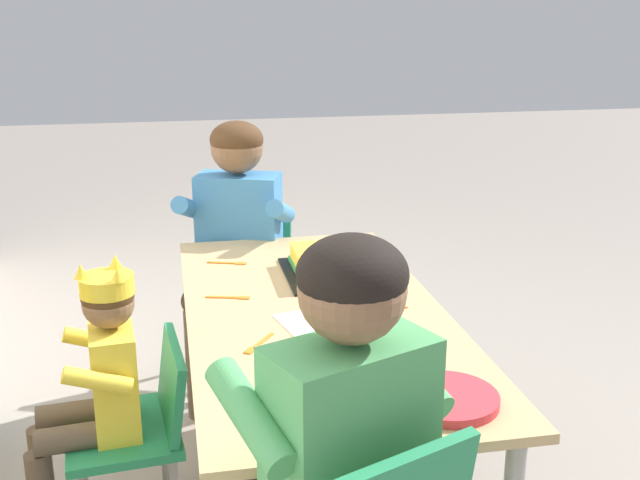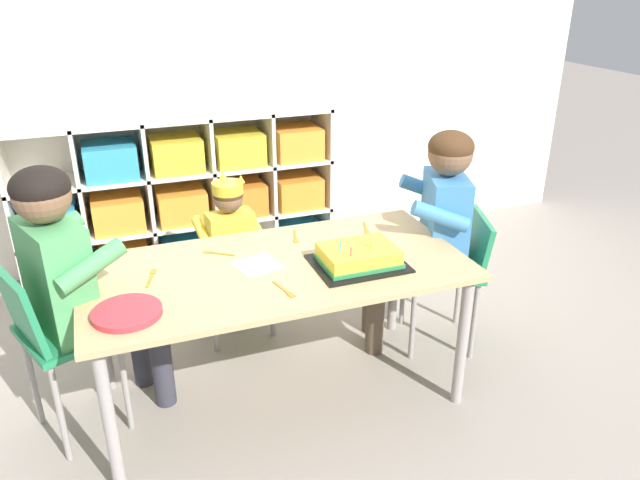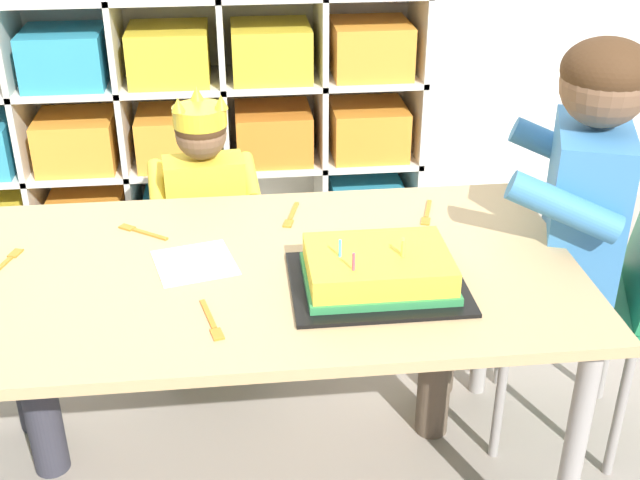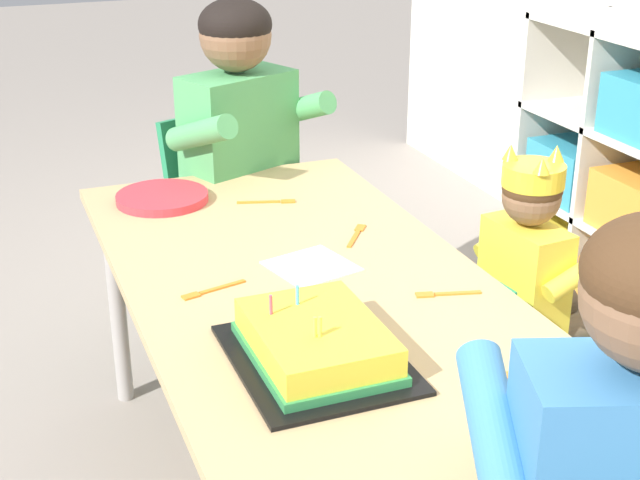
{
  "view_description": "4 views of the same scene",
  "coord_description": "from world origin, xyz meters",
  "px_view_note": "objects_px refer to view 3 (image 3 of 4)",
  "views": [
    {
      "loc": [
        -1.98,
        0.38,
        1.42
      ],
      "look_at": [
        0.18,
        -0.05,
        0.75
      ],
      "focal_mm": 43.76,
      "sensor_mm": 36.0,
      "label": 1
    },
    {
      "loc": [
        -0.57,
        -2.0,
        1.64
      ],
      "look_at": [
        0.17,
        -0.01,
        0.69
      ],
      "focal_mm": 34.2,
      "sensor_mm": 36.0,
      "label": 2
    },
    {
      "loc": [
        0.03,
        -1.46,
        1.43
      ],
      "look_at": [
        0.19,
        -0.02,
        0.67
      ],
      "focal_mm": 45.63,
      "sensor_mm": 36.0,
      "label": 3
    },
    {
      "loc": [
        1.57,
        -0.59,
        1.4
      ],
      "look_at": [
        0.22,
        -0.06,
        0.79
      ],
      "focal_mm": 51.86,
      "sensor_mm": 36.0,
      "label": 4
    }
  ],
  "objects_px": {
    "activity_table": "(228,293)",
    "guest_at_table_side": "(557,207)",
    "classroom_chair_guest_side": "(591,296)",
    "fork_beside_plate_stack": "(291,216)",
    "birthday_cake_on_tray": "(378,272)",
    "fork_near_child_seat": "(5,263)",
    "classroom_chair_blue": "(211,263)",
    "fork_scattered_mid_table": "(140,231)",
    "child_with_crown": "(205,197)",
    "fork_by_napkin": "(427,214)",
    "fork_at_table_front_edge": "(212,322)"
  },
  "relations": [
    {
      "from": "fork_beside_plate_stack",
      "to": "classroom_chair_guest_side",
      "type": "bearing_deg",
      "value": -83.36
    },
    {
      "from": "fork_near_child_seat",
      "to": "fork_scattered_mid_table",
      "type": "xyz_separation_m",
      "value": [
        0.27,
        0.12,
        -0.0
      ]
    },
    {
      "from": "child_with_crown",
      "to": "guest_at_table_side",
      "type": "relative_size",
      "value": 0.79
    },
    {
      "from": "fork_by_napkin",
      "to": "activity_table",
      "type": "bearing_deg",
      "value": 131.04
    },
    {
      "from": "classroom_chair_blue",
      "to": "fork_near_child_seat",
      "type": "relative_size",
      "value": 3.91
    },
    {
      "from": "activity_table",
      "to": "fork_by_napkin",
      "type": "relative_size",
      "value": 11.24
    },
    {
      "from": "fork_beside_plate_stack",
      "to": "fork_near_child_seat",
      "type": "relative_size",
      "value": 0.91
    },
    {
      "from": "birthday_cake_on_tray",
      "to": "fork_at_table_front_edge",
      "type": "xyz_separation_m",
      "value": [
        -0.33,
        -0.1,
        -0.03
      ]
    },
    {
      "from": "classroom_chair_blue",
      "to": "classroom_chair_guest_side",
      "type": "bearing_deg",
      "value": 151.85
    },
    {
      "from": "birthday_cake_on_tray",
      "to": "guest_at_table_side",
      "type": "bearing_deg",
      "value": 28.73
    },
    {
      "from": "classroom_chair_guest_side",
      "to": "fork_at_table_front_edge",
      "type": "distance_m",
      "value": 0.97
    },
    {
      "from": "activity_table",
      "to": "fork_near_child_seat",
      "type": "bearing_deg",
      "value": 171.35
    },
    {
      "from": "birthday_cake_on_tray",
      "to": "fork_beside_plate_stack",
      "type": "relative_size",
      "value": 2.66
    },
    {
      "from": "guest_at_table_side",
      "to": "fork_beside_plate_stack",
      "type": "height_order",
      "value": "guest_at_table_side"
    },
    {
      "from": "birthday_cake_on_tray",
      "to": "fork_at_table_front_edge",
      "type": "distance_m",
      "value": 0.34
    },
    {
      "from": "birthday_cake_on_tray",
      "to": "fork_by_napkin",
      "type": "relative_size",
      "value": 2.66
    },
    {
      "from": "activity_table",
      "to": "guest_at_table_side",
      "type": "distance_m",
      "value": 0.78
    },
    {
      "from": "activity_table",
      "to": "fork_at_table_front_edge",
      "type": "distance_m",
      "value": 0.21
    },
    {
      "from": "child_with_crown",
      "to": "fork_at_table_front_edge",
      "type": "distance_m",
      "value": 0.8
    },
    {
      "from": "classroom_chair_blue",
      "to": "fork_at_table_front_edge",
      "type": "height_order",
      "value": "fork_at_table_front_edge"
    },
    {
      "from": "activity_table",
      "to": "guest_at_table_side",
      "type": "xyz_separation_m",
      "value": [
        0.76,
        0.15,
        0.09
      ]
    },
    {
      "from": "activity_table",
      "to": "fork_by_napkin",
      "type": "xyz_separation_m",
      "value": [
        0.47,
        0.2,
        0.06
      ]
    },
    {
      "from": "guest_at_table_side",
      "to": "birthday_cake_on_tray",
      "type": "xyz_separation_m",
      "value": [
        -0.46,
        -0.25,
        0.0
      ]
    },
    {
      "from": "classroom_chair_blue",
      "to": "fork_at_table_front_edge",
      "type": "distance_m",
      "value": 0.74
    },
    {
      "from": "activity_table",
      "to": "guest_at_table_side",
      "type": "height_order",
      "value": "guest_at_table_side"
    },
    {
      "from": "classroom_chair_guest_side",
      "to": "guest_at_table_side",
      "type": "height_order",
      "value": "guest_at_table_side"
    },
    {
      "from": "child_with_crown",
      "to": "activity_table",
      "type": "bearing_deg",
      "value": 90.19
    },
    {
      "from": "fork_beside_plate_stack",
      "to": "birthday_cake_on_tray",
      "type": "bearing_deg",
      "value": -140.58
    },
    {
      "from": "guest_at_table_side",
      "to": "fork_at_table_front_edge",
      "type": "bearing_deg",
      "value": -46.51
    },
    {
      "from": "guest_at_table_side",
      "to": "fork_beside_plate_stack",
      "type": "bearing_deg",
      "value": -77.2
    },
    {
      "from": "child_with_crown",
      "to": "guest_at_table_side",
      "type": "height_order",
      "value": "guest_at_table_side"
    },
    {
      "from": "guest_at_table_side",
      "to": "fork_scattered_mid_table",
      "type": "xyz_separation_m",
      "value": [
        -0.95,
        0.03,
        -0.02
      ]
    },
    {
      "from": "child_with_crown",
      "to": "fork_near_child_seat",
      "type": "xyz_separation_m",
      "value": [
        -0.4,
        -0.52,
        0.11
      ]
    },
    {
      "from": "activity_table",
      "to": "fork_by_napkin",
      "type": "height_order",
      "value": "fork_by_napkin"
    },
    {
      "from": "child_with_crown",
      "to": "birthday_cake_on_tray",
      "type": "height_order",
      "value": "child_with_crown"
    },
    {
      "from": "child_with_crown",
      "to": "fork_by_napkin",
      "type": "bearing_deg",
      "value": 137.57
    },
    {
      "from": "birthday_cake_on_tray",
      "to": "fork_scattered_mid_table",
      "type": "relative_size",
      "value": 2.97
    },
    {
      "from": "guest_at_table_side",
      "to": "fork_at_table_front_edge",
      "type": "xyz_separation_m",
      "value": [
        -0.79,
        -0.35,
        -0.02
      ]
    },
    {
      "from": "activity_table",
      "to": "classroom_chair_guest_side",
      "type": "relative_size",
      "value": 2.29
    },
    {
      "from": "fork_at_table_front_edge",
      "to": "fork_by_napkin",
      "type": "bearing_deg",
      "value": -64.89
    },
    {
      "from": "fork_scattered_mid_table",
      "to": "child_with_crown",
      "type": "bearing_deg",
      "value": 108.48
    },
    {
      "from": "activity_table",
      "to": "birthday_cake_on_tray",
      "type": "height_order",
      "value": "birthday_cake_on_tray"
    },
    {
      "from": "birthday_cake_on_tray",
      "to": "fork_near_child_seat",
      "type": "height_order",
      "value": "birthday_cake_on_tray"
    },
    {
      "from": "guest_at_table_side",
      "to": "fork_near_child_seat",
      "type": "height_order",
      "value": "guest_at_table_side"
    },
    {
      "from": "child_with_crown",
      "to": "birthday_cake_on_tray",
      "type": "xyz_separation_m",
      "value": [
        0.36,
        -0.69,
        0.14
      ]
    },
    {
      "from": "classroom_chair_blue",
      "to": "birthday_cake_on_tray",
      "type": "relative_size",
      "value": 1.61
    },
    {
      "from": "fork_at_table_front_edge",
      "to": "fork_by_napkin",
      "type": "xyz_separation_m",
      "value": [
        0.49,
        0.4,
        0.0
      ]
    },
    {
      "from": "fork_by_napkin",
      "to": "fork_scattered_mid_table",
      "type": "relative_size",
      "value": 1.11
    },
    {
      "from": "activity_table",
      "to": "child_with_crown",
      "type": "height_order",
      "value": "child_with_crown"
    },
    {
      "from": "birthday_cake_on_tray",
      "to": "classroom_chair_blue",
      "type": "bearing_deg",
      "value": 120.42
    }
  ]
}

